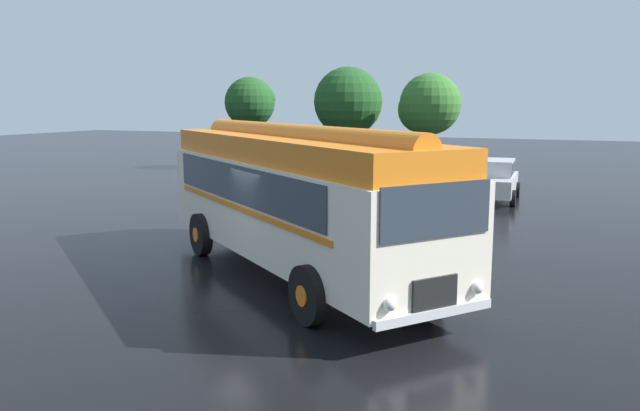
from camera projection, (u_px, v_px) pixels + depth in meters
name	position (u px, v px, depth m)	size (l,w,h in m)	color
ground_plane	(285.00, 278.00, 14.24)	(120.00, 120.00, 0.00)	black
vintage_bus	(295.00, 194.00, 14.25)	(9.45, 8.13, 3.49)	silver
car_near_left	(423.00, 175.00, 27.00)	(2.10, 4.27, 1.66)	navy
car_mid_left	(493.00, 180.00, 25.51)	(2.08, 4.26, 1.66)	#B7BABF
tree_far_left	(252.00, 102.00, 37.46)	(3.03, 3.03, 5.50)	#4C3823
tree_left_of_centre	(347.00, 101.00, 35.52)	(3.92, 3.92, 5.99)	#4C3823
tree_centre	(427.00, 106.00, 33.52)	(3.47, 3.29, 5.54)	#4C3823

